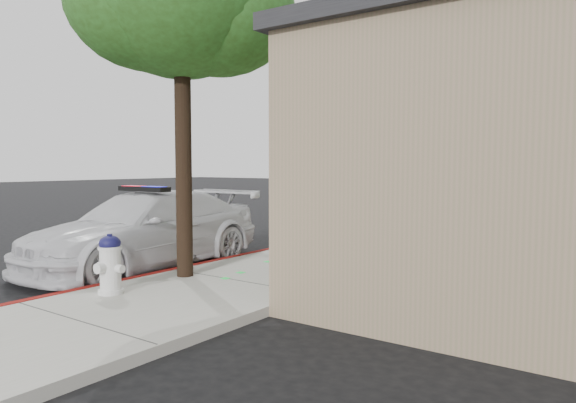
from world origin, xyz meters
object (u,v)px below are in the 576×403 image
(fire_hydrant, at_px, (110,264))
(police_car, at_px, (145,229))
(street_tree_mid, at_px, (410,94))
(street_tree_far, at_px, (469,111))

(fire_hydrant, bearing_deg, police_car, 124.09)
(police_car, relative_size, street_tree_mid, 0.99)
(police_car, xyz_separation_m, fire_hydrant, (1.89, -2.20, -0.18))
(street_tree_far, bearing_deg, police_car, -98.67)
(street_tree_far, bearing_deg, street_tree_mid, -89.82)
(street_tree_mid, height_order, street_tree_far, street_tree_mid)
(fire_hydrant, relative_size, street_tree_far, 0.17)
(police_car, bearing_deg, fire_hydrant, -50.25)
(street_tree_mid, bearing_deg, fire_hydrant, -91.89)
(street_tree_mid, distance_m, street_tree_far, 6.06)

